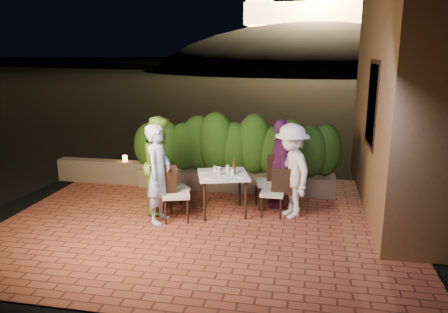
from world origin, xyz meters
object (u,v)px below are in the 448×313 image
(bowl, at_px, (217,169))
(diner_blue, at_px, (158,174))
(beer_bottle, at_px, (234,166))
(dining_table, at_px, (223,194))
(parapet_lamp, at_px, (125,159))
(chair_right_back, at_px, (268,181))
(diner_green, at_px, (161,164))
(diner_white, at_px, (291,171))
(chair_right_front, at_px, (272,192))
(chair_left_back, at_px, (176,187))
(diner_purple, at_px, (280,163))
(chair_left_front, at_px, (176,193))

(bowl, bearing_deg, diner_blue, -133.72)
(beer_bottle, distance_m, bowl, 0.42)
(dining_table, xyz_separation_m, parapet_lamp, (-2.52, 1.42, 0.20))
(chair_right_back, xyz_separation_m, diner_green, (-1.93, -0.56, 0.38))
(diner_blue, bearing_deg, diner_white, -69.40)
(chair_right_front, xyz_separation_m, parapet_lamp, (-3.42, 1.37, 0.12))
(chair_left_back, height_order, diner_purple, diner_purple)
(chair_right_front, height_order, diner_blue, diner_blue)
(chair_left_front, relative_size, chair_right_front, 1.12)
(chair_left_front, xyz_separation_m, parapet_lamp, (-1.79, 1.92, 0.07))
(dining_table, height_order, diner_blue, diner_blue)
(bowl, xyz_separation_m, chair_right_front, (1.07, -0.22, -0.32))
(bowl, xyz_separation_m, chair_left_front, (-0.57, -0.77, -0.27))
(chair_left_front, distance_m, parapet_lamp, 2.62)
(bowl, height_order, diner_blue, diner_blue)
(bowl, height_order, chair_left_front, chair_left_front)
(chair_left_front, xyz_separation_m, chair_right_front, (1.63, 0.55, -0.05))
(diner_blue, distance_m, diner_white, 2.34)
(diner_white, distance_m, diner_purple, 0.55)
(beer_bottle, relative_size, parapet_lamp, 1.99)
(beer_bottle, bearing_deg, dining_table, -156.00)
(chair_left_back, relative_size, diner_white, 0.53)
(diner_green, bearing_deg, chair_right_back, -83.56)
(diner_purple, height_order, parapet_lamp, diner_purple)
(dining_table, relative_size, diner_purple, 0.52)
(chair_right_front, xyz_separation_m, diner_white, (0.32, 0.04, 0.40))
(beer_bottle, relative_size, bowl, 1.78)
(dining_table, distance_m, bowl, 0.51)
(chair_left_back, height_order, diner_green, diner_green)
(chair_left_back, xyz_separation_m, diner_purple, (1.88, 0.60, 0.39))
(chair_left_back, bearing_deg, parapet_lamp, 99.19)
(chair_right_back, height_order, diner_blue, diner_blue)
(chair_left_front, relative_size, diner_blue, 0.58)
(chair_left_front, bearing_deg, chair_right_front, 0.64)
(bowl, bearing_deg, chair_left_back, -159.18)
(diner_green, bearing_deg, dining_table, -96.16)
(diner_green, xyz_separation_m, parapet_lamp, (-1.37, 1.49, -0.32))
(bowl, height_order, parapet_lamp, bowl)
(beer_bottle, height_order, diner_white, diner_white)
(chair_right_front, distance_m, diner_purple, 0.68)
(chair_right_back, xyz_separation_m, diner_blue, (-1.79, -1.10, 0.35))
(diner_blue, relative_size, diner_green, 0.97)
(chair_left_back, bearing_deg, chair_left_front, -111.71)
(bowl, bearing_deg, chair_right_front, -11.73)
(chair_left_front, xyz_separation_m, diner_green, (-0.41, 0.43, 0.39))
(dining_table, xyz_separation_m, diner_purple, (0.99, 0.59, 0.47))
(chair_left_front, bearing_deg, dining_table, 16.25)
(chair_right_front, height_order, diner_green, diner_green)
(diner_purple, bearing_deg, dining_table, -69.31)
(bowl, height_order, diner_purple, diner_purple)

